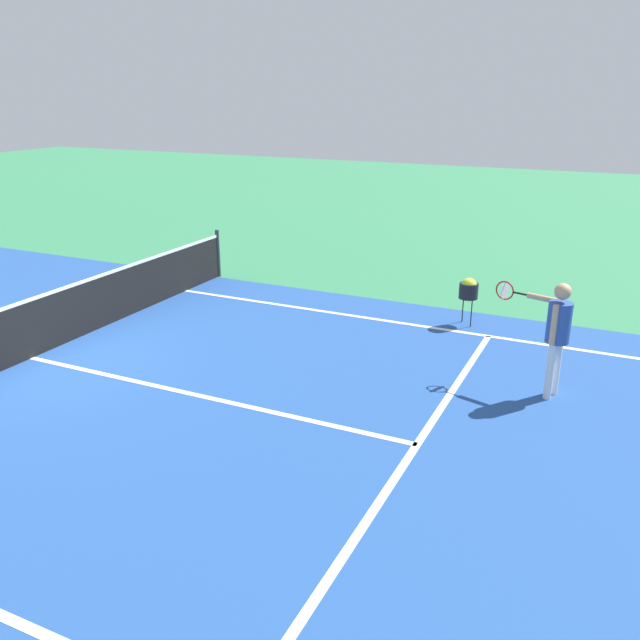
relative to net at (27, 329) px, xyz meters
The scene contains 8 objects.
ground_plane 0.49m from the net, ahead, with size 60.00×60.00×0.00m, color #337F51.
court_surface_inbounds 0.49m from the net, ahead, with size 10.62×24.40×0.00m, color #234C93.
line_sideline_right 7.24m from the net, 55.34° to the right, with size 0.10×11.89×0.01m, color white.
line_service_near 6.42m from the net, 90.00° to the right, with size 8.22×0.10×0.01m, color white.
line_center_service 3.24m from the net, 90.00° to the right, with size 0.10×6.40×0.01m, color white.
net is the anchor object (origin of this frame).
player_near 7.95m from the net, 74.52° to the right, with size 0.74×1.12×1.64m.
ball_hopper 7.45m from the net, 52.33° to the right, with size 0.34×0.34×0.87m.
Camera 1 is at (-6.92, -8.37, 4.09)m, focal length 37.41 mm.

